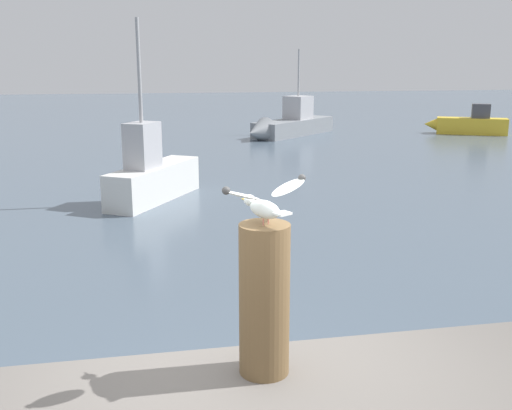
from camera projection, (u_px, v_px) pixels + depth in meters
mooring_post at (264, 300)px, 3.37m from camera, size 0.29×0.29×0.89m
seagull at (264, 202)px, 3.24m from camera, size 0.54×0.38×0.25m
boat_white at (157, 175)px, 13.81m from camera, size 2.51×3.46×4.03m
boat_yellow at (466, 124)px, 26.40m from camera, size 3.47×2.26×1.34m
boat_grey at (287, 125)px, 25.66m from camera, size 4.91×4.70×3.85m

